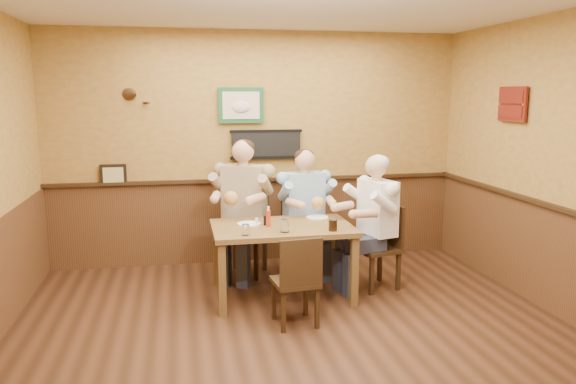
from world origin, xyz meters
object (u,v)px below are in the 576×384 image
chair_right_end (376,247)px  cola_tumbler (333,225)px  diner_blue_polo (304,218)px  pepper_shaker (265,221)px  diner_tan_shirt (245,215)px  water_glass_left (246,230)px  chair_back_right (304,234)px  water_glass_mid (285,226)px  dining_table (282,234)px  salt_shaker (257,222)px  chair_back_left (245,233)px  chair_near_side (295,280)px  hot_sauce_bottle (268,217)px  diner_white_elder (377,229)px

chair_right_end → cola_tumbler: 0.78m
diner_blue_polo → pepper_shaker: bearing=-136.0°
diner_tan_shirt → water_glass_left: (-0.12, -1.11, 0.10)m
chair_back_right → pepper_shaker: bearing=-136.0°
diner_tan_shirt → water_glass_left: size_ratio=13.34×
water_glass_left → water_glass_mid: size_ratio=0.84×
water_glass_left → water_glass_mid: bearing=6.9°
dining_table → salt_shaker: 0.29m
chair_back_left → chair_near_side: size_ratio=1.18×
diner_blue_polo → cola_tumbler: (0.05, -1.04, 0.16)m
chair_back_left → chair_near_side: 1.52m
dining_table → water_glass_left: bearing=-142.2°
chair_near_side → salt_shaker: bearing=-78.1°
diner_blue_polo → water_glass_left: size_ratio=12.35×
diner_tan_shirt → water_glass_mid: bearing=-52.4°
dining_table → water_glass_mid: 0.31m
chair_right_end → hot_sauce_bottle: (-1.18, -0.09, 0.39)m
chair_near_side → salt_shaker: 0.87m
pepper_shaker → chair_near_side: bearing=-78.5°
pepper_shaker → hot_sauce_bottle: bearing=-73.4°
chair_back_left → salt_shaker: size_ratio=12.42×
chair_back_right → pepper_shaker: size_ratio=9.57×
chair_near_side → diner_white_elder: diner_white_elder is taller
water_glass_mid → salt_shaker: bearing=125.3°
hot_sauce_bottle → diner_white_elder: bearing=4.5°
chair_back_left → hot_sauce_bottle: (0.14, -0.81, 0.35)m
diner_white_elder → water_glass_left: 1.50m
chair_back_right → chair_right_end: bearing=-53.3°
chair_back_left → hot_sauce_bottle: 0.90m
chair_back_right → chair_right_end: 0.93m
diner_blue_polo → diner_white_elder: diner_blue_polo is taller
chair_right_end → water_glass_left: (-1.44, -0.39, 0.35)m
diner_white_elder → salt_shaker: size_ratio=16.34×
chair_right_end → pepper_shaker: 1.25m
water_glass_mid → pepper_shaker: bearing=113.4°
diner_blue_polo → pepper_shaker: size_ratio=13.67×
dining_table → diner_tan_shirt: (-0.29, 0.80, 0.04)m
dining_table → water_glass_mid: bearing=-95.2°
hot_sauce_bottle → salt_shaker: (-0.11, 0.06, -0.05)m
dining_table → chair_right_end: chair_right_end is taller
diner_blue_polo → diner_white_elder: 0.93m
dining_table → chair_near_side: 0.74m
diner_blue_polo → water_glass_left: diner_blue_polo is taller
dining_table → chair_right_end: (1.03, 0.08, -0.21)m
hot_sauce_bottle → diner_blue_polo: bearing=54.9°
chair_back_left → water_glass_left: (-0.12, -1.11, 0.31)m
water_glass_mid → diner_tan_shirt: bearing=103.8°
diner_tan_shirt → diner_blue_polo: bearing=19.0°
dining_table → chair_back_left: size_ratio=1.43×
dining_table → water_glass_left: 0.53m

